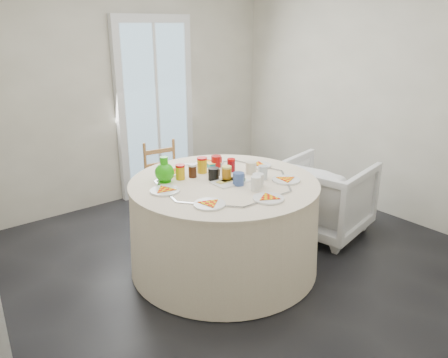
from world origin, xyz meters
TOP-DOWN VIEW (x-y plane):
  - floor at (0.00, 0.00)m, footprint 4.00×4.00m
  - wall_back at (0.00, 2.00)m, footprint 4.00×0.02m
  - wall_right at (2.00, 0.00)m, footprint 0.02×4.00m
  - glass_door at (0.40, 1.95)m, footprint 1.00×0.08m
  - table at (-0.11, 0.03)m, footprint 1.60×1.60m
  - wooden_chair at (0.00, 1.12)m, footprint 0.43×0.41m
  - armchair at (1.08, -0.08)m, footprint 0.89×0.93m
  - place_settings at (-0.11, 0.03)m, footprint 1.55×1.55m
  - jar_cluster at (-0.14, 0.25)m, footprint 0.54×0.30m
  - butter_tub at (0.06, 0.38)m, footprint 0.14×0.11m
  - green_pitcher at (-0.49, 0.33)m, footprint 0.21×0.21m
  - cheese_platter at (-0.09, -0.02)m, footprint 0.29×0.19m
  - mugs_glasses at (0.03, -0.01)m, footprint 0.83×0.83m

SIDE VIEW (x-z plane):
  - floor at x=0.00m, z-range 0.00..0.00m
  - table at x=-0.11m, z-range -0.03..0.78m
  - armchair at x=1.08m, z-range -0.02..0.80m
  - wooden_chair at x=0.00m, z-range 0.04..0.90m
  - place_settings at x=-0.11m, z-range 0.76..0.78m
  - cheese_platter at x=-0.09m, z-range 0.75..0.79m
  - butter_tub at x=0.06m, z-range 0.76..0.81m
  - mugs_glasses at x=0.03m, z-range 0.75..0.87m
  - jar_cluster at x=-0.14m, z-range 0.74..0.90m
  - green_pitcher at x=-0.49m, z-range 0.77..0.97m
  - glass_door at x=0.40m, z-range 0.00..2.10m
  - wall_back at x=0.00m, z-range 0.00..2.60m
  - wall_right at x=2.00m, z-range 0.00..2.60m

